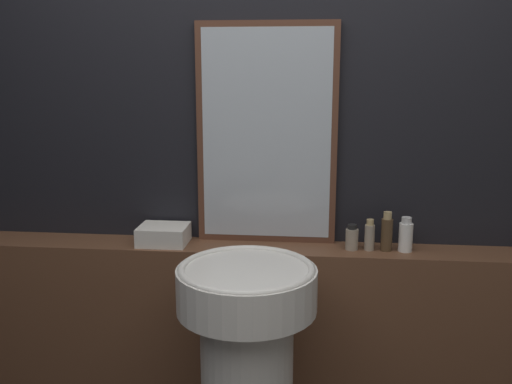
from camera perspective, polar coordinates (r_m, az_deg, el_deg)
The scene contains 9 objects.
wall_back at distance 2.35m, azimuth 0.16°, elevation 3.76°, with size 8.00×0.06×2.50m.
vanity_counter at distance 2.48m, azimuth -0.17°, elevation -15.38°, with size 2.52×0.20×0.90m.
pedestal_sink at distance 2.07m, azimuth -0.91°, elevation -18.00°, with size 0.47×0.47×0.96m.
mirror at distance 2.28m, azimuth 1.07°, elevation 5.74°, with size 0.56×0.03×0.88m.
towel_stack at distance 2.36m, azimuth -9.22°, elevation -4.23°, with size 0.20×0.16×0.07m.
shampoo_bottle at distance 2.28m, azimuth 9.57°, elevation -4.55°, with size 0.05×0.05×0.10m.
conditioner_bottle at distance 2.28m, azimuth 11.29°, elevation -4.33°, with size 0.04×0.04×0.12m.
lotion_bottle at distance 2.29m, azimuth 12.95°, elevation -4.00°, with size 0.04×0.04×0.16m.
body_wash_bottle at distance 2.30m, azimuth 14.74°, elevation -4.23°, with size 0.05×0.05×0.14m.
Camera 1 is at (0.23, -0.84, 1.60)m, focal length 40.00 mm.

